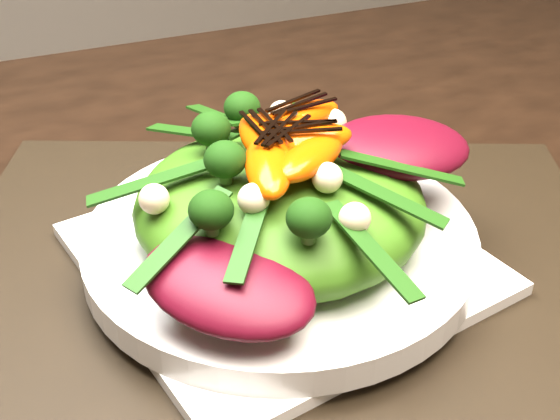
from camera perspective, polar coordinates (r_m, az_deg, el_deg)
name	(u,v)px	position (r m, az deg, el deg)	size (l,w,h in m)	color
dining_table	(228,303)	(0.51, -3.97, -7.07)	(1.60, 0.90, 0.75)	black
placemat	(280,265)	(0.50, 0.00, -4.23)	(0.45, 0.34, 0.00)	black
plate_base	(280,258)	(0.50, 0.00, -3.67)	(0.23, 0.23, 0.01)	white
salad_bowl	(280,241)	(0.49, 0.00, -2.38)	(0.26, 0.26, 0.02)	silver
lettuce_mound	(280,204)	(0.48, 0.00, 0.47)	(0.19, 0.19, 0.06)	#3A6813
radicchio_leaf	(400,147)	(0.50, 9.11, 4.79)	(0.10, 0.06, 0.02)	#410712
orange_segment	(264,130)	(0.48, -1.24, 6.12)	(0.07, 0.03, 0.02)	#E03E03
broccoli_floret	(179,134)	(0.48, -7.68, 5.76)	(0.04, 0.04, 0.04)	#0E3309
macadamia_nut	(334,169)	(0.44, 4.17, 3.11)	(0.02, 0.02, 0.02)	beige
balsamic_drizzle	(264,117)	(0.48, -1.25, 7.13)	(0.05, 0.00, 0.00)	black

